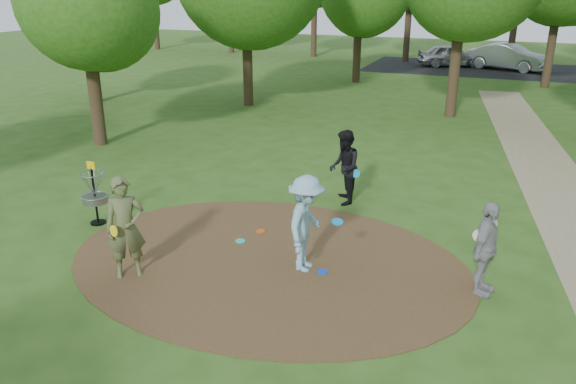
% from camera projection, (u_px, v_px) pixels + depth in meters
% --- Properties ---
extents(ground, '(100.00, 100.00, 0.00)m').
position_uv_depth(ground, '(267.00, 261.00, 11.54)').
color(ground, '#2D5119').
rests_on(ground, ground).
extents(dirt_clearing, '(8.40, 8.40, 0.02)m').
position_uv_depth(dirt_clearing, '(267.00, 261.00, 11.54)').
color(dirt_clearing, '#47301C').
rests_on(dirt_clearing, ground).
extents(parking_lot, '(14.00, 8.00, 0.01)m').
position_uv_depth(parking_lot, '(476.00, 68.00, 36.99)').
color(parking_lot, black).
rests_on(parking_lot, ground).
extents(player_observer_with_disc, '(0.88, 0.85, 2.02)m').
position_uv_depth(player_observer_with_disc, '(125.00, 228.00, 10.64)').
color(player_observer_with_disc, '#575F37').
rests_on(player_observer_with_disc, ground).
extents(player_throwing_with_disc, '(1.17, 1.28, 1.96)m').
position_uv_depth(player_throwing_with_disc, '(306.00, 224.00, 10.90)').
color(player_throwing_with_disc, '#8BB5CF').
rests_on(player_throwing_with_disc, ground).
extents(player_walking_with_disc, '(1.00, 1.13, 1.92)m').
position_uv_depth(player_walking_with_disc, '(344.00, 167.00, 14.26)').
color(player_walking_with_disc, black).
rests_on(player_walking_with_disc, ground).
extents(player_waiting_with_disc, '(0.68, 1.13, 1.79)m').
position_uv_depth(player_waiting_with_disc, '(486.00, 249.00, 10.06)').
color(player_waiting_with_disc, '#939496').
rests_on(player_waiting_with_disc, ground).
extents(disc_ground_cyan, '(0.22, 0.22, 0.02)m').
position_uv_depth(disc_ground_cyan, '(240.00, 241.00, 12.37)').
color(disc_ground_cyan, '#1AD2BC').
rests_on(disc_ground_cyan, dirt_clearing).
extents(disc_ground_blue, '(0.22, 0.22, 0.02)m').
position_uv_depth(disc_ground_blue, '(323.00, 272.00, 11.06)').
color(disc_ground_blue, blue).
rests_on(disc_ground_blue, dirt_clearing).
extents(disc_ground_red, '(0.22, 0.22, 0.02)m').
position_uv_depth(disc_ground_red, '(261.00, 231.00, 12.85)').
color(disc_ground_red, '#DD4B16').
rests_on(disc_ground_red, dirt_clearing).
extents(car_left, '(4.63, 3.19, 1.47)m').
position_uv_depth(car_left, '(451.00, 55.00, 37.59)').
color(car_left, '#96969D').
rests_on(car_left, ground).
extents(car_right, '(5.30, 3.45, 1.65)m').
position_uv_depth(car_right, '(508.00, 57.00, 36.11)').
color(car_right, '#A6A9AD').
rests_on(car_right, ground).
extents(disc_golf_basket, '(0.63, 0.63, 1.54)m').
position_uv_depth(disc_golf_basket, '(94.00, 189.00, 13.03)').
color(disc_golf_basket, black).
rests_on(disc_golf_basket, ground).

